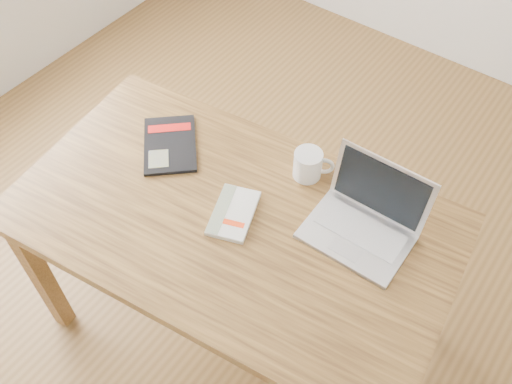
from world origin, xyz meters
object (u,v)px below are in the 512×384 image
Objects in this scene: desk at (233,232)px; black_guidebook at (170,144)px; white_guidebook at (233,213)px; coffee_mug at (309,164)px; laptop at (365,219)px.

desk is 4.71× the size of black_guidebook.
coffee_mug is (0.10, 0.28, 0.04)m from white_guidebook.
laptop is (0.72, 0.09, 0.04)m from black_guidebook.
coffee_mug is at bearing 63.94° from desk.
white_guidebook is 0.38m from black_guidebook.
black_guidebook is at bearing -173.36° from laptop.
black_guidebook is (-0.36, 0.11, 0.10)m from desk.
desk is 11.64× the size of coffee_mug.
laptop is 2.50× the size of coffee_mug.
coffee_mug is at bearing -21.88° from black_guidebook.
laptop reaches higher than white_guidebook.
desk is 4.65× the size of laptop.
coffee_mug is at bearing 161.79° from laptop.
white_guidebook is 0.73× the size of laptop.
desk is 0.39m from black_guidebook.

